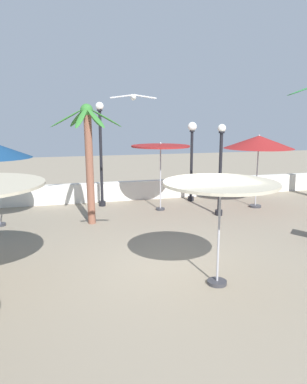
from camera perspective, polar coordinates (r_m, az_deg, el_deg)
The scene contains 10 objects.
ground_plane at distance 9.02m, azimuth 4.75°, elevation -12.25°, with size 56.00×56.00×0.00m, color gray.
boundary_wall at distance 16.35m, azimuth -4.75°, elevation 0.17°, with size 25.20×0.30×0.84m, color silver.
patio_umbrella_0 at distance 15.30m, azimuth 16.15°, elevation 7.48°, with size 2.79×2.79×2.98m.
patio_umbrella_2 at distance 14.25m, azimuth 1.11°, elevation 6.78°, with size 2.28×2.28×2.70m.
patio_umbrella_5 at distance 7.80m, azimuth 10.44°, elevation 0.58°, with size 2.44×2.44×2.42m.
palm_tree_0 at distance 12.53m, azimuth -10.13°, elevation 6.79°, with size 2.44×2.33×4.09m.
lamp_post_0 at distance 15.08m, azimuth -8.26°, elevation 6.84°, with size 0.33×0.33×4.26m.
lamp_post_1 at distance 15.98m, azimuth 6.01°, elevation 6.42°, with size 0.39×0.39×3.46m.
lamp_post_2 at distance 13.74m, azimuth 10.43°, elevation 3.97°, with size 0.30×0.30×3.41m.
seagull_0 at distance 8.06m, azimuth -3.22°, elevation 14.63°, with size 1.00×0.38×0.14m.
Camera 1 is at (-2.84, -7.75, 3.63)m, focal length 34.06 mm.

